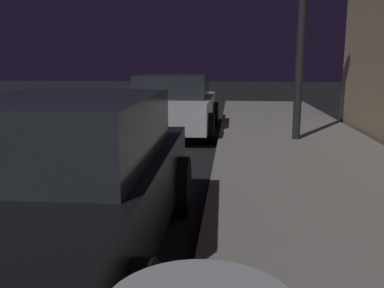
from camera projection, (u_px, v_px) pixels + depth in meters
car_black at (62, 182)px, 3.49m from camera, size 2.06×4.09×1.43m
car_silver at (174, 105)px, 10.09m from camera, size 2.10×4.03×1.43m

